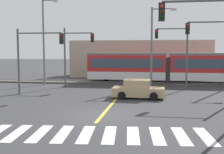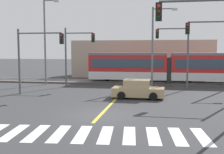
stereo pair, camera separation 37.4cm
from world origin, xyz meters
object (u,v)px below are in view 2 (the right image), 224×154
at_px(traffic_light_mid_right, 222,45).
at_px(street_lamp_centre, 155,42).
at_px(traffic_light_mid_left, 34,51).
at_px(sedan_crossing, 138,90).
at_px(light_rail_tram, 169,66).
at_px(street_lamp_west, 46,37).
at_px(traffic_light_far_left, 75,49).
at_px(traffic_light_near_right, 207,40).
at_px(traffic_light_far_right, 177,47).

xyz_separation_m(traffic_light_mid_right, street_lamp_centre, (-5.33, 6.62, 0.44)).
bearing_deg(traffic_light_mid_right, traffic_light_mid_left, -179.34).
height_order(sedan_crossing, traffic_light_mid_left, traffic_light_mid_left).
distance_m(light_rail_tram, traffic_light_mid_right, 10.79).
relative_size(sedan_crossing, street_lamp_centre, 0.50).
xyz_separation_m(sedan_crossing, traffic_light_mid_right, (6.47, 0.44, 3.65)).
bearing_deg(street_lamp_west, traffic_light_far_left, -21.60).
height_order(traffic_light_near_right, traffic_light_mid_left, traffic_light_near_right).
bearing_deg(street_lamp_centre, traffic_light_far_right, -28.96).
distance_m(traffic_light_mid_right, street_lamp_west, 18.79).
xyz_separation_m(traffic_light_far_right, traffic_light_far_left, (-10.49, -0.07, -0.19)).
height_order(traffic_light_far_right, traffic_light_far_left, traffic_light_far_right).
xyz_separation_m(traffic_light_mid_right, traffic_light_near_right, (-2.44, -8.76, 0.08)).
bearing_deg(traffic_light_far_right, light_rail_tram, 98.77).
relative_size(traffic_light_far_right, traffic_light_mid_right, 0.99).
height_order(traffic_light_far_right, street_lamp_west, street_lamp_west).
xyz_separation_m(light_rail_tram, traffic_light_mid_left, (-11.75, -10.02, 1.83)).
bearing_deg(light_rail_tram, street_lamp_west, -167.69).
xyz_separation_m(light_rail_tram, traffic_light_far_right, (0.69, -4.45, 2.18)).
distance_m(traffic_light_far_right, traffic_light_mid_right, 6.22).
relative_size(sedan_crossing, traffic_light_near_right, 0.63).
bearing_deg(traffic_light_mid_right, traffic_light_near_right, -105.59).
height_order(traffic_light_mid_right, street_lamp_west, street_lamp_west).
distance_m(light_rail_tram, sedan_crossing, 10.71).
height_order(traffic_light_mid_right, traffic_light_mid_left, traffic_light_mid_right).
bearing_deg(traffic_light_mid_right, traffic_light_far_left, 158.62).
xyz_separation_m(traffic_light_mid_left, traffic_light_far_left, (1.95, 5.50, 0.16)).
height_order(traffic_light_near_right, traffic_light_far_left, traffic_light_near_right).
relative_size(traffic_light_far_left, street_lamp_west, 0.65).
distance_m(traffic_light_far_right, street_lamp_centre, 2.61).
xyz_separation_m(sedan_crossing, street_lamp_centre, (1.14, 7.07, 4.10)).
bearing_deg(traffic_light_far_left, traffic_light_far_right, 0.38).
relative_size(light_rail_tram, traffic_light_near_right, 2.75).
relative_size(light_rail_tram, street_lamp_west, 1.93).
relative_size(traffic_light_mid_left, traffic_light_far_left, 0.92).
height_order(light_rail_tram, traffic_light_far_right, traffic_light_far_right).
height_order(sedan_crossing, street_lamp_west, street_lamp_west).
relative_size(light_rail_tram, sedan_crossing, 4.39).
bearing_deg(street_lamp_west, traffic_light_mid_right, -21.43).
distance_m(traffic_light_near_right, traffic_light_far_left, 17.96).
distance_m(sedan_crossing, street_lamp_centre, 8.25).
distance_m(sedan_crossing, traffic_light_mid_right, 7.44).
height_order(traffic_light_far_left, street_lamp_west, street_lamp_west).
xyz_separation_m(light_rail_tram, street_lamp_west, (-13.68, -2.98, 3.30)).
distance_m(traffic_light_far_right, street_lamp_west, 14.48).
xyz_separation_m(sedan_crossing, traffic_light_near_right, (4.02, -8.31, 3.73)).
relative_size(traffic_light_near_right, street_lamp_centre, 0.81).
relative_size(sedan_crossing, traffic_light_mid_left, 0.73).
relative_size(sedan_crossing, traffic_light_far_right, 0.65).
bearing_deg(street_lamp_centre, traffic_light_near_right, -79.37).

